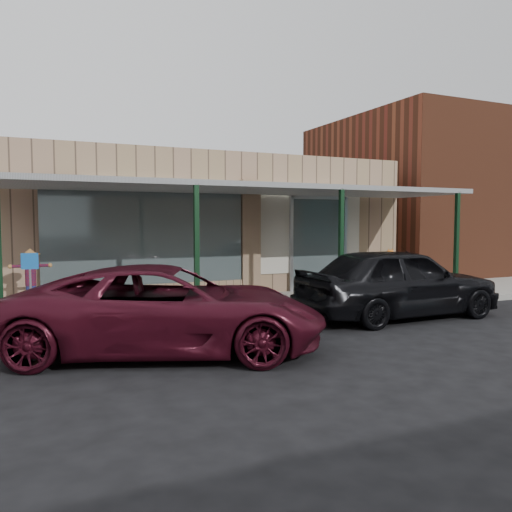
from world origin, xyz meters
name	(u,v)px	position (x,y,z in m)	size (l,w,h in m)	color
ground	(324,341)	(0.00, 0.00, 0.00)	(120.00, 120.00, 0.00)	black
sidewalk	(248,307)	(0.00, 3.60, 0.07)	(40.00, 3.20, 0.15)	gray
storefront	(194,226)	(0.00, 8.16, 2.09)	(12.00, 6.25, 4.20)	#917059
awning	(249,190)	(0.00, 3.56, 3.01)	(12.00, 3.00, 3.04)	slate
block_buildings_near	(238,180)	(2.01, 9.20, 3.77)	(61.00, 8.00, 8.00)	brown
barrel_scarecrow	(31,293)	(-5.00, 4.14, 0.65)	(0.88, 0.73, 1.49)	#503320
barrel_pumpkin	(364,289)	(3.22, 3.13, 0.39)	(0.65, 0.65, 0.69)	#503320
handicap_sign	(30,281)	(-5.00, 2.48, 1.11)	(0.31, 0.05, 1.49)	gray
parked_sedan	(398,282)	(2.76, 1.22, 0.83)	(4.90, 1.98, 1.67)	black
car_maroon	(167,309)	(-2.88, 0.40, 0.75)	(2.48, 5.38, 1.49)	#420D1B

